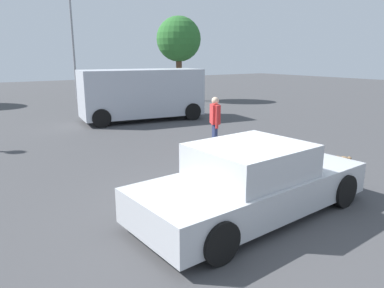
# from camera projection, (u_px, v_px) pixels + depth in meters

# --- Properties ---
(ground_plane) EXTENTS (80.00, 80.00, 0.00)m
(ground_plane) POSITION_uv_depth(u_px,v_px,m) (234.00, 215.00, 6.52)
(ground_plane) COLOR #424244
(sedan_foreground) EXTENTS (4.69, 2.16, 1.32)m
(sedan_foreground) POSITION_uv_depth(u_px,v_px,m) (252.00, 182.00, 6.44)
(sedan_foreground) COLOR #B7BABF
(sedan_foreground) RESTS_ON ground_plane
(dog) EXTENTS (0.65, 0.30, 0.46)m
(dog) POSITION_uv_depth(u_px,v_px,m) (342.00, 162.00, 8.80)
(dog) COLOR olive
(dog) RESTS_ON ground_plane
(van_white) EXTENTS (5.50, 2.74, 2.25)m
(van_white) POSITION_uv_depth(u_px,v_px,m) (142.00, 93.00, 15.88)
(van_white) COLOR #B2B7C1
(van_white) RESTS_ON ground_plane
(pedestrian) EXTENTS (0.38, 0.53, 1.63)m
(pedestrian) POSITION_uv_depth(u_px,v_px,m) (215.00, 119.00, 10.82)
(pedestrian) COLOR navy
(pedestrian) RESTS_ON ground_plane
(light_post_near) EXTENTS (0.44, 0.44, 7.43)m
(light_post_near) POSITION_uv_depth(u_px,v_px,m) (71.00, 22.00, 22.97)
(light_post_near) COLOR gray
(light_post_near) RESTS_ON ground_plane
(tree_back_center) EXTENTS (2.78, 2.78, 5.25)m
(tree_back_center) POSITION_uv_depth(u_px,v_px,m) (179.00, 40.00, 22.34)
(tree_back_center) COLOR brown
(tree_back_center) RESTS_ON ground_plane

